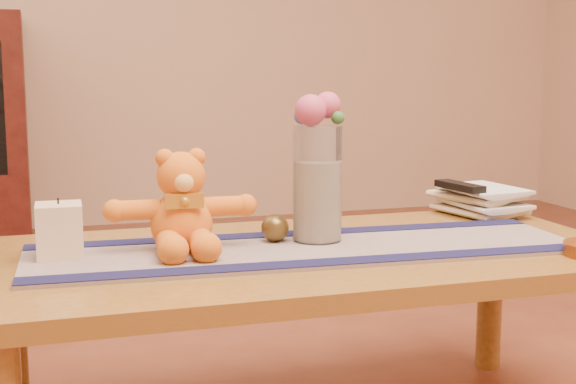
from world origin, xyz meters
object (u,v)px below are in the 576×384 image
object	(u,v)px
teddy_bear	(181,202)
pillar_candle	(59,230)
bronze_ball	(275,228)
tv_remote	(460,186)
book_bottom	(456,213)
glass_vase	(317,184)

from	to	relation	value
teddy_bear	pillar_candle	size ratio (longest dim) A/B	2.73
teddy_bear	bronze_ball	bearing A→B (deg)	6.50
bronze_ball	tv_remote	xyz separation A→B (m)	(0.56, 0.17, 0.05)
pillar_candle	tv_remote	distance (m)	1.04
book_bottom	pillar_candle	bearing A→B (deg)	177.73
bronze_ball	book_bottom	bearing A→B (deg)	17.79
glass_vase	pillar_candle	bearing A→B (deg)	178.93
bronze_ball	glass_vase	bearing A→B (deg)	-9.65
tv_remote	teddy_bear	bearing A→B (deg)	-176.11
bronze_ball	tv_remote	size ratio (longest dim) A/B	0.39
glass_vase	tv_remote	world-z (taller)	glass_vase
teddy_bear	glass_vase	bearing A→B (deg)	2.30
teddy_bear	book_bottom	xyz separation A→B (m)	(0.77, 0.19, -0.10)
teddy_bear	tv_remote	xyz separation A→B (m)	(0.77, 0.18, -0.03)
glass_vase	book_bottom	world-z (taller)	glass_vase
pillar_candle	glass_vase	size ratio (longest dim) A/B	0.43
book_bottom	teddy_bear	bearing A→B (deg)	-178.39
pillar_candle	bronze_ball	size ratio (longest dim) A/B	1.78
tv_remote	glass_vase	bearing A→B (deg)	-167.78
teddy_bear	bronze_ball	xyz separation A→B (m)	(0.21, 0.01, -0.07)
book_bottom	glass_vase	bearing A→B (deg)	-169.67
teddy_bear	book_bottom	distance (m)	0.80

